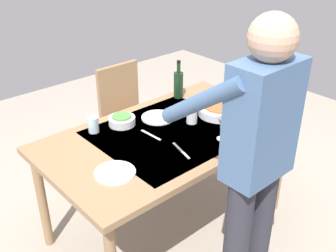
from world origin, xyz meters
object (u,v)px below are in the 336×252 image
at_px(serving_bowl_pasta, 219,110).
at_px(wine_bottle, 178,84).
at_px(water_cup_near_left, 93,125).
at_px(water_cup_near_right, 192,115).
at_px(dinner_plate_near, 158,117).
at_px(person_server, 254,159).
at_px(dinner_plate_far, 115,173).
at_px(wine_glass_left, 245,91).
at_px(side_bowl_salad, 122,120).
at_px(wine_glass_right, 223,125).
at_px(chair_near, 126,111).
at_px(dining_table, 168,142).

bearing_deg(serving_bowl_pasta, wine_bottle, -88.18).
relative_size(water_cup_near_left, water_cup_near_right, 0.98).
bearing_deg(dinner_plate_near, person_server, 80.24).
relative_size(dinner_plate_near, dinner_plate_far, 1.00).
bearing_deg(person_server, wine_glass_left, -138.88).
height_order(wine_bottle, water_cup_near_right, wine_bottle).
xyz_separation_m(water_cup_near_left, water_cup_near_right, (-0.57, 0.33, 0.00)).
height_order(water_cup_near_left, side_bowl_salad, water_cup_near_left).
bearing_deg(dinner_plate_near, dinner_plate_far, 30.13).
height_order(wine_glass_left, wine_glass_right, same).
bearing_deg(dinner_plate_far, chair_near, -128.44).
distance_m(water_cup_near_right, dinner_plate_far, 0.76).
distance_m(chair_near, dinner_plate_near, 0.73).
bearing_deg(side_bowl_salad, dining_table, 118.07).
xyz_separation_m(dining_table, serving_bowl_pasta, (-0.45, 0.04, 0.11)).
xyz_separation_m(dinner_plate_near, dinner_plate_far, (0.61, 0.35, 0.00)).
bearing_deg(person_server, dining_table, -95.96).
bearing_deg(serving_bowl_pasta, wine_glass_left, -179.82).
xyz_separation_m(dining_table, wine_bottle, (-0.44, -0.37, 0.18)).
relative_size(side_bowl_salad, dinner_plate_far, 0.78).
height_order(serving_bowl_pasta, dinner_plate_far, serving_bowl_pasta).
height_order(water_cup_near_left, dinner_plate_near, water_cup_near_left).
height_order(chair_near, person_server, person_server).
xyz_separation_m(water_cup_near_left, serving_bowl_pasta, (-0.80, 0.37, -0.02)).
distance_m(wine_glass_left, water_cup_near_left, 1.14).
xyz_separation_m(chair_near, water_cup_near_right, (0.06, 0.86, 0.30)).
xyz_separation_m(person_server, wine_glass_left, (-0.80, -0.70, -0.08)).
relative_size(chair_near, side_bowl_salad, 5.06).
xyz_separation_m(person_server, dinner_plate_far, (0.45, -0.59, -0.18)).
relative_size(wine_glass_left, dinner_plate_far, 0.66).
xyz_separation_m(wine_glass_right, dinner_plate_far, (0.72, -0.14, -0.10)).
bearing_deg(side_bowl_salad, person_server, 94.40).
xyz_separation_m(water_cup_near_left, dinner_plate_near, (-0.44, 0.13, -0.05)).
distance_m(wine_glass_left, dinner_plate_far, 1.25).
height_order(chair_near, wine_glass_left, wine_glass_left).
bearing_deg(dining_table, water_cup_near_left, -43.24).
height_order(wine_bottle, serving_bowl_pasta, wine_bottle).
relative_size(person_server, dinner_plate_near, 7.34).
bearing_deg(dinner_plate_near, water_cup_near_left, -16.54).
bearing_deg(wine_bottle, wine_glass_left, 124.59).
bearing_deg(dinner_plate_far, dinner_plate_near, -149.87).
height_order(dining_table, dinner_plate_far, dinner_plate_far).
distance_m(water_cup_near_left, serving_bowl_pasta, 0.89).
relative_size(person_server, wine_glass_right, 11.19).
relative_size(serving_bowl_pasta, dinner_plate_near, 1.30).
xyz_separation_m(serving_bowl_pasta, dinner_plate_far, (0.97, 0.11, -0.03)).
bearing_deg(water_cup_near_right, dinner_plate_far, 11.65).
height_order(chair_near, water_cup_near_right, chair_near).
bearing_deg(side_bowl_salad, wine_glass_right, 121.48).
xyz_separation_m(dining_table, water_cup_near_left, (0.35, -0.33, 0.13)).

